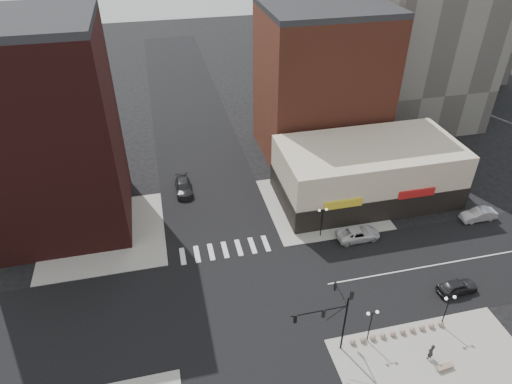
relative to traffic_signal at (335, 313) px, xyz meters
name	(u,v)px	position (x,y,z in m)	size (l,w,h in m)	color
ground	(239,300)	(-7.24, 7.83, -4.96)	(240.00, 240.00, 0.00)	black
road_ew	(239,300)	(-7.24, 7.83, -4.95)	(200.00, 14.00, 0.02)	black
road_ns	(239,300)	(-7.24, 7.83, -4.95)	(14.00, 200.00, 0.02)	black
sidewalk_nw	(104,234)	(-21.74, 22.33, -4.90)	(15.00, 15.00, 0.12)	gray
sidewalk_ne	(321,203)	(7.26, 22.33, -4.90)	(15.00, 15.00, 0.12)	gray
building_nw	(45,136)	(-26.24, 26.33, 7.54)	(16.00, 15.00, 25.00)	#361311
building_ne_midrise	(321,85)	(11.76, 37.33, 6.04)	(18.00, 15.00, 22.00)	brown
building_ne_row	(367,176)	(13.76, 22.83, -1.66)	(24.20, 12.20, 8.00)	beige
traffic_signal	(335,313)	(0.00, 0.00, 0.00)	(5.59, 3.09, 7.77)	black
street_lamp_se_a	(371,319)	(3.76, -0.17, -1.67)	(1.22, 0.32, 4.16)	black
street_lamp_se_b	(448,304)	(11.76, -0.17, -1.67)	(1.22, 0.32, 4.16)	black
street_lamp_ne	(322,215)	(4.76, 15.83, -1.67)	(1.22, 0.32, 4.16)	black
bollard_row	(398,332)	(6.99, -0.17, -4.56)	(10.02, 0.57, 0.57)	gray
white_suv	(358,234)	(9.15, 14.33, -4.21)	(2.51, 5.44, 1.51)	silver
dark_sedan_east	(457,287)	(15.92, 3.62, -4.20)	(1.80, 4.48, 1.53)	black
silver_sedan	(479,215)	(26.07, 14.33, -4.18)	(1.66, 4.76, 1.57)	#A8A7AD
dark_sedan_north	(183,187)	(-10.91, 29.68, -4.17)	(2.21, 5.43, 1.58)	black
pedestrian	(431,352)	(8.56, -3.31, -3.89)	(0.70, 0.46, 1.91)	#242328
stone_bench	(445,367)	(9.35, -4.64, -4.63)	(1.71, 0.68, 0.39)	gray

